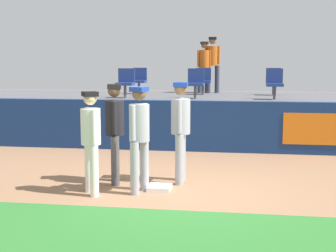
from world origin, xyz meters
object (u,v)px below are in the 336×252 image
at_px(player_coach_visitor, 181,125).
at_px(player_umpire, 115,126).
at_px(spectator_capped, 212,61).
at_px(seat_back_left, 139,79).
at_px(seat_front_right, 275,82).
at_px(player_runner_visitor, 139,132).
at_px(spectator_hooded, 204,63).
at_px(player_fielder_home, 91,135).
at_px(seat_front_center, 196,82).
at_px(seat_front_left, 126,81).
at_px(seat_back_right, 274,80).
at_px(first_base, 160,188).
at_px(seat_back_center, 203,80).

height_order(player_coach_visitor, player_umpire, player_coach_visitor).
height_order(player_umpire, spectator_capped, spectator_capped).
height_order(seat_back_left, seat_front_right, same).
xyz_separation_m(player_runner_visitor, spectator_hooded, (0.51, 7.89, 1.15)).
bearing_deg(player_runner_visitor, player_fielder_home, -54.98).
distance_m(player_coach_visitor, player_umpire, 1.21).
bearing_deg(seat_front_center, spectator_hooded, 88.81).
bearing_deg(player_coach_visitor, player_umpire, -79.54).
bearing_deg(player_runner_visitor, spectator_capped, -166.45).
distance_m(seat_front_left, seat_back_right, 4.64).
distance_m(player_fielder_home, spectator_hooded, 8.31).
xyz_separation_m(first_base, seat_back_left, (-1.84, 7.01, 1.66)).
bearing_deg(seat_front_center, seat_back_right, 38.49).
bearing_deg(seat_back_right, player_coach_visitor, -108.22).
distance_m(first_base, player_umpire, 1.40).
bearing_deg(player_runner_visitor, seat_front_center, -165.89).
relative_size(player_umpire, seat_front_left, 2.18).
distance_m(seat_back_left, seat_front_left, 1.80).
relative_size(player_coach_visitor, seat_front_left, 2.22).
height_order(seat_back_left, seat_front_left, same).
relative_size(player_umpire, seat_back_left, 2.18).
distance_m(player_fielder_home, seat_front_left, 5.72).
bearing_deg(player_fielder_home, seat_back_right, 121.17).
height_order(first_base, seat_back_right, seat_back_right).
bearing_deg(seat_back_right, spectator_capped, 155.23).
relative_size(seat_front_left, spectator_capped, 0.45).
distance_m(first_base, seat_back_right, 7.59).
xyz_separation_m(seat_front_left, spectator_hooded, (2.06, 2.49, 0.51)).
bearing_deg(player_runner_visitor, spectator_hooded, -164.74).
distance_m(seat_back_left, spectator_capped, 2.54).
bearing_deg(player_runner_visitor, seat_back_center, -165.30).
height_order(first_base, spectator_hooded, spectator_hooded).
bearing_deg(spectator_capped, seat_back_left, 22.61).
relative_size(first_base, player_umpire, 0.22).
bearing_deg(first_base, seat_back_left, 104.75).
xyz_separation_m(player_runner_visitor, seat_front_center, (0.46, 5.40, 0.64)).
bearing_deg(seat_front_left, player_umpire, -78.67).
height_order(player_fielder_home, seat_back_center, seat_back_center).
bearing_deg(seat_back_right, seat_back_center, 179.99).
height_order(player_umpire, seat_front_right, seat_front_right).
xyz_separation_m(seat_back_left, seat_back_center, (2.07, 0.00, 0.00)).
distance_m(player_runner_visitor, spectator_hooded, 7.99).
bearing_deg(seat_front_left, seat_back_center, 40.78).
xyz_separation_m(seat_back_left, seat_front_right, (4.16, -1.80, 0.00)).
bearing_deg(spectator_capped, player_fielder_home, 80.67).
relative_size(player_coach_visitor, seat_front_center, 2.22).
bearing_deg(player_umpire, first_base, 53.14).
distance_m(player_coach_visitor, seat_back_right, 6.79).
bearing_deg(player_fielder_home, seat_front_right, 115.24).
bearing_deg(spectator_capped, seat_front_center, 84.67).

